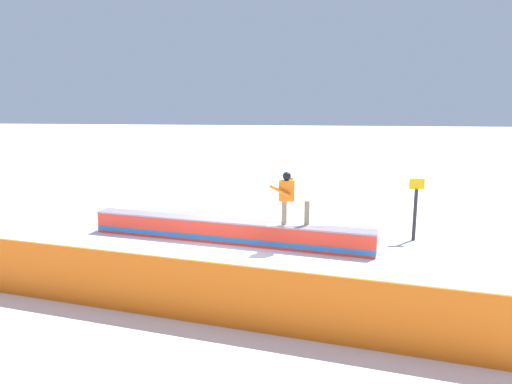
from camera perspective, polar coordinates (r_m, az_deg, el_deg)
The scene contains 5 objects.
ground_plane at distance 13.02m, azimuth -3.46°, elevation -6.04°, with size 120.00×120.00×0.00m, color white.
grind_box at distance 12.94m, azimuth -3.47°, elevation -4.83°, with size 7.88×2.07×0.63m.
snowboarder at distance 12.13m, azimuth 4.02°, elevation -0.56°, with size 1.47×0.47×1.40m.
safety_fence at distance 8.53m, azimuth -9.19°, elevation -11.53°, with size 11.40×0.06×1.13m, color orange.
trail_marker at distance 13.65m, azimuth 18.64°, elevation -1.76°, with size 0.40×0.10×1.73m.
Camera 1 is at (-2.24, 12.25, 3.82)m, focal length 33.21 mm.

